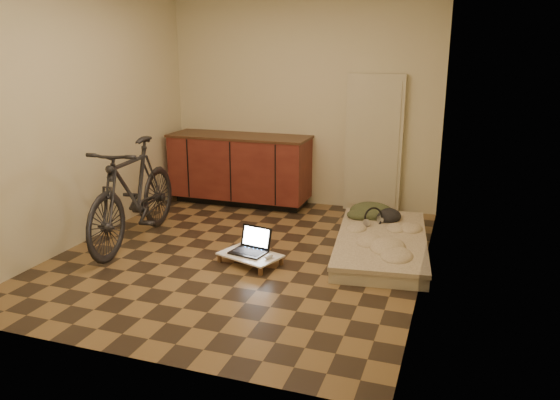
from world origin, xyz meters
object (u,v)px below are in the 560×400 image
(bicycle, at_px, (133,188))
(laptop, at_px, (251,247))
(futon, at_px, (381,243))
(lap_desk, at_px, (250,255))

(bicycle, xyz_separation_m, laptop, (1.34, -0.08, -0.46))
(futon, distance_m, laptop, 1.34)
(futon, height_order, laptop, laptop)
(lap_desk, relative_size, laptop, 1.75)
(futon, xyz_separation_m, lap_desk, (-1.14, -0.75, 0.00))
(bicycle, relative_size, laptop, 4.90)
(bicycle, relative_size, lap_desk, 2.80)
(futon, bearing_deg, laptop, -156.68)
(laptop, bearing_deg, bicycle, -172.66)
(bicycle, xyz_separation_m, futon, (2.50, 0.60, -0.52))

